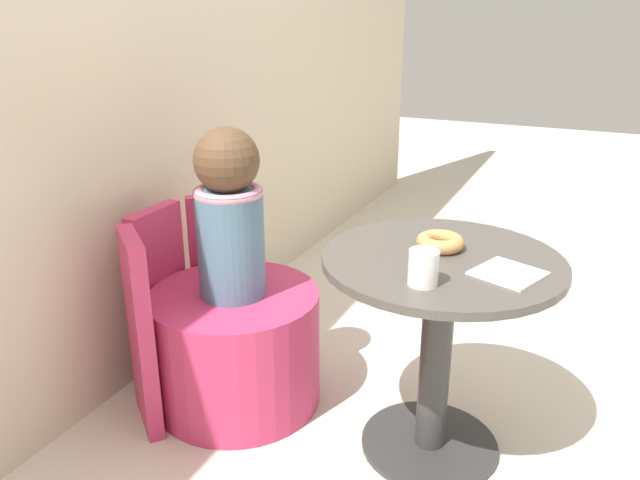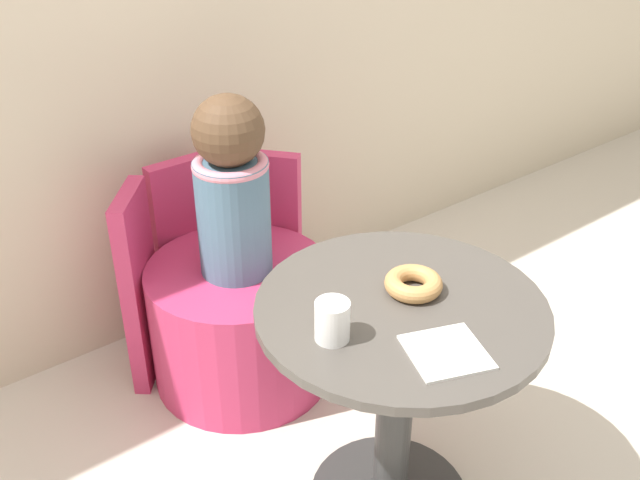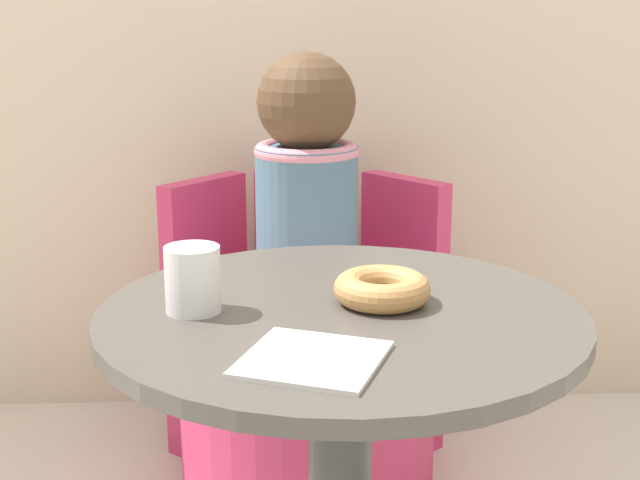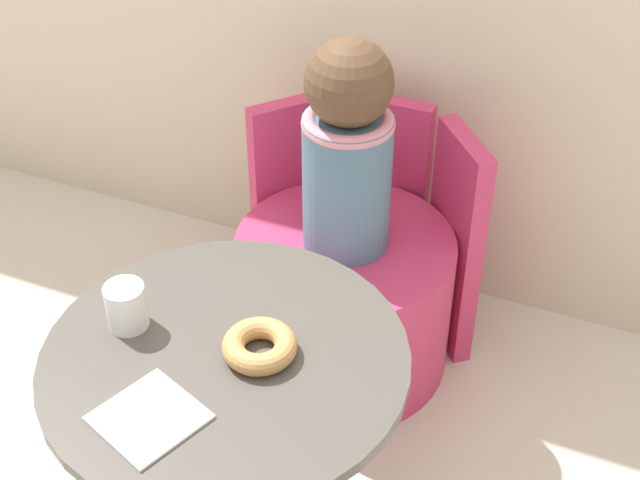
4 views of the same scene
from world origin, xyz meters
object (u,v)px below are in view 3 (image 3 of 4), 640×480
Objects in this scene: tub_chair at (307,394)px; donut at (382,289)px; round_table at (340,437)px; child_figure at (307,185)px; cup at (193,278)px.

donut is (0.09, -0.66, 0.46)m from tub_chair.
round_table is 0.73m from child_figure.
donut is at bearing 4.52° from cup.
donut is (0.09, -0.66, -0.02)m from child_figure.
round_table is 1.19× the size of tub_chair.
child_figure is 4.03× the size of donut.
cup is at bearing -104.30° from child_figure.
round_table is at bearing -87.48° from tub_chair.
round_table is at bearing -157.16° from donut.
round_table is at bearing -87.48° from child_figure.
child_figure is at bearing 75.70° from cup.
tub_chair is 1.03× the size of child_figure.
tub_chair is at bearing 97.72° from donut.
cup reaches higher than tub_chair.
cup is (-0.17, -0.68, 0.01)m from child_figure.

